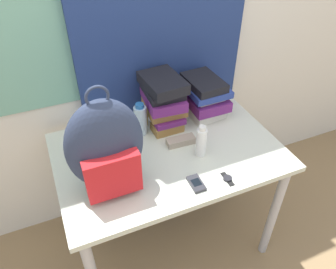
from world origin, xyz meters
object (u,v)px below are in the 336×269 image
(sunglasses_case, at_px, (181,141))
(book_stack_left, at_px, (163,101))
(sports_bottle, at_px, (155,109))
(water_bottle, at_px, (140,119))
(wristwatch, at_px, (227,179))
(cell_phone, at_px, (196,184))
(sunscreen_bottle, at_px, (201,142))
(book_stack_center, at_px, (204,96))
(backpack, at_px, (106,149))

(sunglasses_case, bearing_deg, book_stack_left, 93.91)
(book_stack_left, distance_m, sports_bottle, 0.06)
(water_bottle, bearing_deg, wristwatch, -62.81)
(water_bottle, bearing_deg, cell_phone, -77.53)
(book_stack_left, relative_size, cell_phone, 2.89)
(book_stack_left, bearing_deg, sunglasses_case, -86.09)
(water_bottle, bearing_deg, book_stack_left, 14.52)
(sunscreen_bottle, height_order, sunglasses_case, sunscreen_bottle)
(sports_bottle, relative_size, cell_phone, 2.40)
(sunglasses_case, bearing_deg, book_stack_center, 41.46)
(sports_bottle, relative_size, sunglasses_case, 1.58)
(sunscreen_bottle, distance_m, sunglasses_case, 0.14)
(sunscreen_bottle, xyz_separation_m, wristwatch, (0.04, -0.20, -0.08))
(cell_phone, relative_size, sunglasses_case, 0.66)
(cell_phone, xyz_separation_m, wristwatch, (0.15, -0.03, -0.00))
(backpack, bearing_deg, cell_phone, -23.32)
(wristwatch, bearing_deg, book_stack_center, 74.45)
(water_bottle, bearing_deg, sports_bottle, 14.52)
(sports_bottle, relative_size, wristwatch, 2.66)
(backpack, height_order, sports_bottle, backpack)
(book_stack_left, relative_size, sunscreen_bottle, 1.64)
(water_bottle, bearing_deg, backpack, -129.37)
(backpack, relative_size, book_stack_center, 1.81)
(backpack, distance_m, wristwatch, 0.58)
(water_bottle, height_order, sunscreen_bottle, water_bottle)
(sunscreen_bottle, bearing_deg, water_bottle, 127.10)
(sports_bottle, height_order, cell_phone, sports_bottle)
(water_bottle, bearing_deg, sunscreen_bottle, -52.90)
(water_bottle, distance_m, wristwatch, 0.56)
(book_stack_center, bearing_deg, backpack, -151.83)
(wristwatch, bearing_deg, sunscreen_bottle, 99.99)
(sunscreen_bottle, bearing_deg, backpack, -177.04)
(water_bottle, xyz_separation_m, sunscreen_bottle, (0.22, -0.28, -0.00))
(water_bottle, distance_m, sports_bottle, 0.10)
(book_stack_left, height_order, sports_bottle, book_stack_left)
(book_stack_center, bearing_deg, sunscreen_bottle, -119.42)
(backpack, bearing_deg, book_stack_center, 28.17)
(book_stack_center, height_order, wristwatch, book_stack_center)
(wristwatch, bearing_deg, water_bottle, 117.19)
(sunscreen_bottle, relative_size, wristwatch, 1.95)
(book_stack_left, distance_m, wristwatch, 0.56)
(sunglasses_case, xyz_separation_m, wristwatch, (0.09, -0.32, -0.01))
(book_stack_center, height_order, sunscreen_bottle, book_stack_center)
(sports_bottle, xyz_separation_m, sunscreen_bottle, (0.12, -0.31, -0.03))
(sports_bottle, bearing_deg, wristwatch, -72.82)
(sunscreen_bottle, xyz_separation_m, cell_phone, (-0.11, -0.18, -0.07))
(book_stack_left, height_order, wristwatch, book_stack_left)
(backpack, bearing_deg, book_stack_left, 41.02)
(book_stack_center, distance_m, water_bottle, 0.40)
(book_stack_left, xyz_separation_m, book_stack_center, (0.25, 0.00, -0.03))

